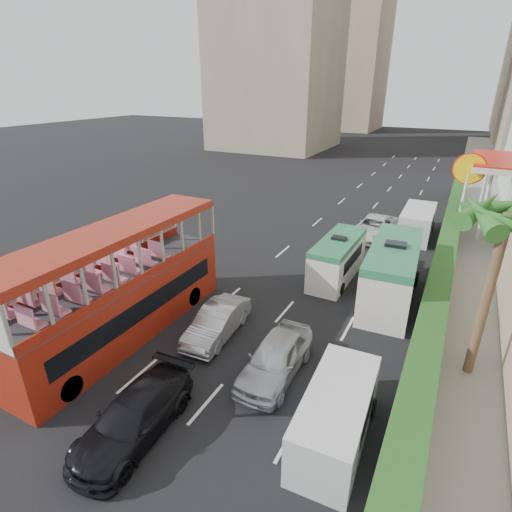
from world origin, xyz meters
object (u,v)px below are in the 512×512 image
Objects in this scene: minibus_near at (337,259)px; minibus_far at (391,273)px; car_silver_lane_b at (275,374)px; palm_tree at (486,299)px; van_asset at (373,237)px; panel_van_near at (336,416)px; panel_van_far at (417,223)px; double_decker_bus at (121,284)px; car_silver_lane_a at (218,335)px; car_black at (137,433)px.

minibus_far is (3.19, -1.21, 0.31)m from minibus_near.
palm_tree is at bearing 26.25° from car_silver_lane_b.
panel_van_near reaches higher than van_asset.
car_silver_lane_b is at bearing 144.48° from panel_van_near.
panel_van_near is at bearing -33.74° from car_silver_lane_b.
car_silver_lane_b is 9.36m from minibus_near.
panel_van_far is (2.82, 18.65, 1.04)m from car_silver_lane_b.
palm_tree is (3.86, -15.23, 2.34)m from panel_van_far.
minibus_far reaches higher than panel_van_near.
panel_van_near is (2.97, -1.92, 0.93)m from car_silver_lane_b.
minibus_far is (9.93, 8.65, -1.01)m from double_decker_bus.
minibus_near is at bearing 91.51° from car_silver_lane_b.
minibus_near is at bearing 65.63° from car_silver_lane_a.
car_silver_lane_b is (3.41, -1.18, 0.00)m from car_silver_lane_a.
palm_tree is (6.68, 3.42, 3.38)m from car_silver_lane_b.
panel_van_far is at bearing 72.18° from minibus_near.
double_decker_bus is 21.70m from panel_van_far.
car_black is at bearing -91.59° from van_asset.
minibus_far reaches higher than van_asset.
double_decker_bus is 2.61× the size of car_silver_lane_a.
car_silver_lane_b is 18.89m from panel_van_far.
car_black is 0.76× the size of palm_tree.
double_decker_bus is 2.11× the size of panel_van_far.
panel_van_far is at bearing 36.19° from van_asset.
car_silver_lane_b is 8.67m from minibus_far.
car_black is 24.06m from panel_van_far.
car_silver_lane_a is at bearing 92.37° from car_black.
car_black is 14.05m from minibus_far.
panel_van_near is at bearing -75.40° from van_asset.
minibus_far is 10.00m from panel_van_near.
minibus_near is 0.79× the size of minibus_far.
palm_tree is (6.58, -13.65, 3.38)m from van_asset.
minibus_far is at bearing 62.78° from car_black.
minibus_far is (2.81, 8.07, 1.52)m from car_silver_lane_b.
palm_tree is (3.71, 5.33, 2.45)m from panel_van_near.
panel_van_near reaches higher than car_silver_lane_a.
car_silver_lane_b is 8.23m from palm_tree.
van_asset is 19.22m from panel_van_near.
car_black is at bearing -87.95° from car_silver_lane_a.
car_black is at bearing -43.80° from double_decker_bus.
panel_van_far reaches higher than panel_van_near.
panel_van_far reaches higher than car_silver_lane_b.
car_black is 0.91× the size of van_asset.
car_silver_lane_a is at bearing 151.45° from panel_van_near.
car_silver_lane_b is 17.06m from van_asset.
minibus_far is at bearing -90.55° from panel_van_far.
car_black is 0.71× the size of minibus_far.
car_silver_lane_b is at bearing -152.91° from palm_tree.
car_black is (0.61, -5.90, 0.00)m from car_silver_lane_a.
car_silver_lane_b is 0.71× the size of palm_tree.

